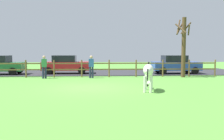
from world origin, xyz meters
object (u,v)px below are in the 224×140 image
object	(u,v)px
crow_on_grass	(148,85)
parked_car_red	(66,64)
parked_car_blue	(175,64)
visitor_left_of_tree	(44,66)
visitor_right_of_tree	(91,66)
zebra	(148,72)
bare_tree	(183,45)

from	to	relation	value
crow_on_grass	parked_car_red	bearing A→B (deg)	125.35
parked_car_blue	parked_car_red	bearing A→B (deg)	176.83
visitor_left_of_tree	visitor_right_of_tree	xyz separation A→B (m)	(3.36, 0.08, 0.00)
visitor_left_of_tree	crow_on_grass	bearing A→B (deg)	-34.24
zebra	crow_on_grass	world-z (taller)	zebra
crow_on_grass	visitor_right_of_tree	world-z (taller)	visitor_right_of_tree
crow_on_grass	visitor_right_of_tree	xyz separation A→B (m)	(-3.19, 4.54, 0.78)
visitor_left_of_tree	visitor_right_of_tree	world-z (taller)	same
parked_car_blue	visitor_right_of_tree	world-z (taller)	visitor_right_of_tree
bare_tree	parked_car_red	size ratio (longest dim) A/B	1.11
bare_tree	zebra	size ratio (longest dim) A/B	2.35
zebra	visitor_right_of_tree	bearing A→B (deg)	117.22
bare_tree	parked_car_blue	xyz separation A→B (m)	(0.23, 2.41, -1.59)
parked_car_red	parked_car_blue	xyz separation A→B (m)	(9.39, -0.52, 0.00)
bare_tree	zebra	xyz separation A→B (m)	(-3.93, -5.98, -1.51)
zebra	parked_car_blue	size ratio (longest dim) A/B	0.47
bare_tree	visitor_left_of_tree	bearing A→B (deg)	-178.32
visitor_left_of_tree	visitor_right_of_tree	distance (m)	3.36
parked_car_blue	visitor_left_of_tree	world-z (taller)	visitor_left_of_tree
bare_tree	parked_car_red	distance (m)	9.75
zebra	parked_car_blue	xyz separation A→B (m)	(4.16, 8.39, -0.08)
visitor_left_of_tree	parked_car_blue	bearing A→B (deg)	14.52
crow_on_grass	visitor_right_of_tree	size ratio (longest dim) A/B	0.13
bare_tree	crow_on_grass	xyz separation A→B (m)	(-3.70, -4.76, -2.31)
bare_tree	zebra	distance (m)	7.31
bare_tree	parked_car_red	world-z (taller)	bare_tree
parked_car_blue	visitor_right_of_tree	bearing A→B (deg)	-159.70
crow_on_grass	visitor_left_of_tree	bearing A→B (deg)	145.76
bare_tree	crow_on_grass	size ratio (longest dim) A/B	20.76
crow_on_grass	bare_tree	bearing A→B (deg)	52.11
zebra	visitor_right_of_tree	xyz separation A→B (m)	(-2.96, 5.76, -0.02)
bare_tree	zebra	world-z (taller)	bare_tree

